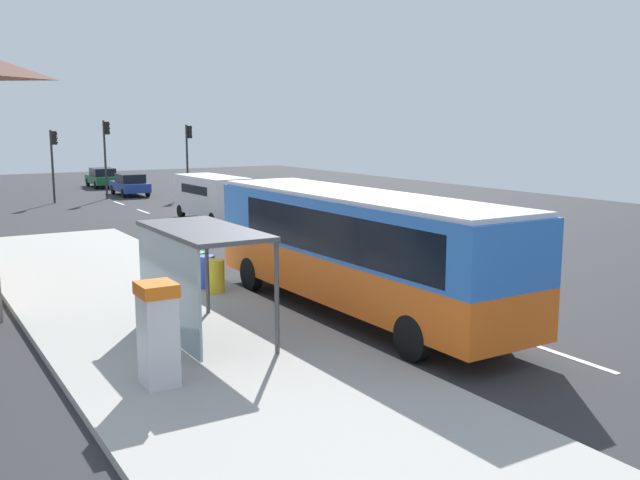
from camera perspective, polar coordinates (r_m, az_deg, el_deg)
ground_plane at (r=32.31m, az=-9.17°, el=0.35°), size 56.00×92.00×0.04m
sidewalk_platform at (r=19.09m, az=-13.38°, el=-5.73°), size 6.20×30.00×0.18m
lane_stripe_seg_0 at (r=16.29m, az=19.75°, el=-8.98°), size 0.16×2.20×0.01m
lane_stripe_seg_1 at (r=19.66m, az=8.36°, el=-5.39°), size 0.16×2.20×0.01m
lane_stripe_seg_2 at (r=23.61m, az=0.61°, el=-2.79°), size 0.16×2.20×0.01m
lane_stripe_seg_3 at (r=27.90m, az=-4.81°, el=-0.93°), size 0.16×2.20×0.01m
lane_stripe_seg_4 at (r=32.39m, az=-8.76°, el=0.43°), size 0.16×2.20×0.01m
lane_stripe_seg_5 at (r=37.02m, az=-11.74°, el=1.46°), size 0.16×2.20×0.01m
lane_stripe_seg_6 at (r=41.73m, az=-14.05°, el=2.25°), size 0.16×2.20×0.01m
lane_stripe_seg_7 at (r=46.50m, az=-15.89°, el=2.88°), size 0.16×2.20×0.01m
bus at (r=18.46m, az=2.91°, el=-0.43°), size 2.66×11.04×3.21m
white_van at (r=37.07m, az=-8.68°, el=3.64°), size 2.23×5.29×2.30m
sedan_near at (r=58.43m, az=-17.12°, el=4.85°), size 1.95×4.45×1.52m
sedan_far at (r=51.26m, az=-15.06°, el=4.37°), size 1.95×4.45×1.52m
ticket_machine at (r=13.46m, az=-12.90°, el=-7.32°), size 0.66×0.76×1.94m
recycling_bin_yellow at (r=20.55m, az=-8.42°, el=-2.88°), size 0.52×0.52×0.95m
recycling_bin_blue at (r=21.19m, az=-9.16°, el=-2.53°), size 0.52×0.52×0.95m
recycling_bin_green at (r=21.83m, az=-9.85°, el=-2.20°), size 0.52×0.52×0.95m
recycling_bin_orange at (r=22.47m, az=-10.51°, el=-1.89°), size 0.52×0.52×0.95m
traffic_light_near_side at (r=49.22m, az=-10.56°, el=7.22°), size 0.49×0.28×4.90m
traffic_light_far_side at (r=47.66m, az=-20.66°, el=6.48°), size 0.49×0.28×4.58m
traffic_light_median at (r=49.19m, az=-16.84°, el=7.17°), size 0.49×0.28×5.17m
bus_shelter at (r=15.93m, az=-10.43°, el=-1.21°), size 1.80×4.00×2.50m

